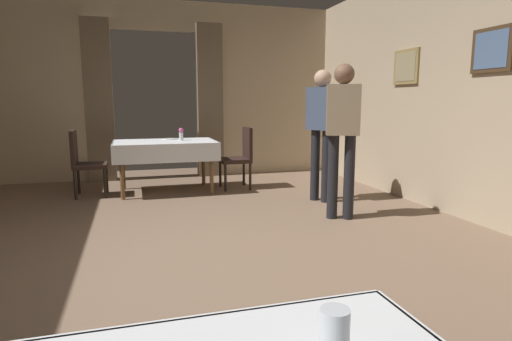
% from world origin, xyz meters
% --- Properties ---
extents(ground, '(10.08, 10.08, 0.00)m').
position_xyz_m(ground, '(0.00, 0.00, 0.00)').
color(ground, '#7A604C').
extents(wall_right, '(0.16, 8.40, 3.00)m').
position_xyz_m(wall_right, '(3.20, 0.00, 1.50)').
color(wall_right, tan).
rests_on(wall_right, ground).
extents(wall_back, '(6.40, 0.27, 3.00)m').
position_xyz_m(wall_back, '(0.00, 4.18, 1.52)').
color(wall_back, tan).
rests_on(wall_back, ground).
extents(dining_table_mid, '(1.46, 0.96, 0.75)m').
position_xyz_m(dining_table_mid, '(0.04, 2.87, 0.66)').
color(dining_table_mid, brown).
rests_on(dining_table_mid, ground).
extents(chair_mid_left, '(0.44, 0.44, 0.93)m').
position_xyz_m(chair_mid_left, '(-1.08, 2.86, 0.52)').
color(chair_mid_left, black).
rests_on(chair_mid_left, ground).
extents(chair_mid_right, '(0.44, 0.44, 0.93)m').
position_xyz_m(chair_mid_right, '(1.15, 2.84, 0.52)').
color(chair_mid_right, black).
rests_on(chair_mid_right, ground).
extents(glass_near_c, '(0.07, 0.07, 0.12)m').
position_xyz_m(glass_near_c, '(0.00, -2.59, 0.81)').
color(glass_near_c, silver).
rests_on(glass_near_c, dining_table_near).
extents(flower_vase_mid, '(0.07, 0.07, 0.18)m').
position_xyz_m(flower_vase_mid, '(0.28, 2.91, 0.85)').
color(flower_vase_mid, silver).
rests_on(flower_vase_mid, dining_table_mid).
extents(plate_mid_b, '(0.24, 0.24, 0.01)m').
position_xyz_m(plate_mid_b, '(0.14, 3.14, 0.76)').
color(plate_mid_b, white).
rests_on(plate_mid_b, dining_table_mid).
extents(person_waiter_by_doorway, '(0.42, 0.35, 1.72)m').
position_xyz_m(person_waiter_by_doorway, '(1.82, 0.85, 1.02)').
color(person_waiter_by_doorway, black).
rests_on(person_waiter_by_doorway, ground).
extents(person_diner_standing_aside, '(0.37, 0.42, 1.72)m').
position_xyz_m(person_diner_standing_aside, '(1.96, 1.70, 1.02)').
color(person_diner_standing_aside, black).
rests_on(person_diner_standing_aside, ground).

